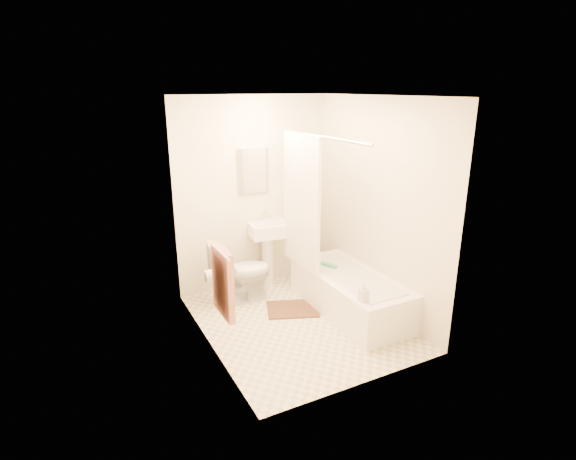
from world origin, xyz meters
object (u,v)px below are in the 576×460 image
sink (268,251)px  bath_mat (292,309)px  bathtub (350,293)px  soap_bottle (364,292)px  toilet (241,273)px

sink → bath_mat: 0.90m
bathtub → bath_mat: (-0.58, 0.32, -0.21)m
bathtub → bath_mat: size_ratio=2.73×
bath_mat → soap_bottle: (0.32, -0.91, 0.53)m
toilet → bath_mat: 0.75m
sink → bathtub: sink is taller
bathtub → soap_bottle: soap_bottle is taller
sink → bathtub: size_ratio=0.58×
soap_bottle → toilet: bearing=117.7°
toilet → soap_bottle: 1.61m
toilet → sink: size_ratio=0.79×
toilet → soap_bottle: bearing=-148.6°
toilet → bath_mat: toilet is taller
bathtub → soap_bottle: size_ratio=8.53×
bath_mat → soap_bottle: soap_bottle is taller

